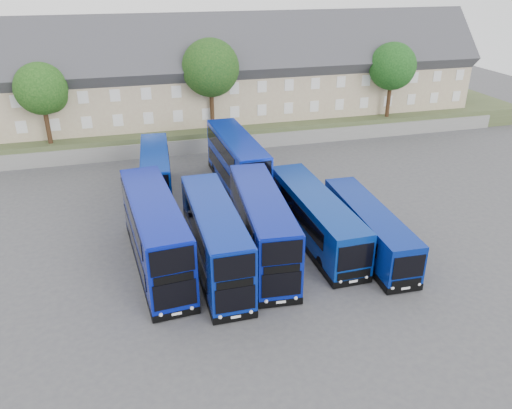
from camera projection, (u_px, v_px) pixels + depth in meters
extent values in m
plane|color=#444448|center=(260.00, 280.00, 30.60)|extent=(120.00, 120.00, 0.00)
cube|color=slate|center=(197.00, 146.00, 51.16)|extent=(70.00, 0.40, 1.50)
cube|color=#46522E|center=(183.00, 118.00, 59.76)|extent=(80.00, 20.00, 2.00)
cube|color=tan|center=(8.00, 103.00, 50.28)|extent=(6.00, 8.00, 6.00)
cube|color=#333338|center=(2.00, 72.00, 48.98)|extent=(6.00, 10.40, 10.40)
cube|color=brown|center=(10.00, 31.00, 47.68)|extent=(0.60, 0.90, 1.40)
cube|color=tan|center=(71.00, 99.00, 51.70)|extent=(6.00, 8.00, 6.00)
cube|color=#333338|center=(66.00, 70.00, 50.41)|extent=(6.00, 10.40, 10.40)
cube|color=brown|center=(76.00, 29.00, 49.11)|extent=(0.60, 0.90, 1.40)
cube|color=tan|center=(130.00, 95.00, 53.13)|extent=(6.00, 8.00, 6.00)
cube|color=#333338|center=(127.00, 67.00, 51.83)|extent=(6.00, 10.40, 10.40)
cube|color=brown|center=(138.00, 27.00, 50.53)|extent=(0.60, 0.90, 1.40)
cube|color=tan|center=(186.00, 92.00, 54.55)|extent=(6.00, 8.00, 6.00)
cube|color=#333338|center=(184.00, 64.00, 53.26)|extent=(6.00, 10.40, 10.40)
cube|color=brown|center=(196.00, 26.00, 51.96)|extent=(0.60, 0.90, 1.40)
cube|color=tan|center=(239.00, 89.00, 55.98)|extent=(6.00, 8.00, 6.00)
cube|color=#333338|center=(239.00, 61.00, 54.68)|extent=(6.00, 10.40, 10.40)
cube|color=brown|center=(252.00, 24.00, 53.38)|extent=(0.60, 0.90, 1.40)
cube|color=tan|center=(290.00, 86.00, 57.40)|extent=(6.00, 8.00, 6.00)
cube|color=#333338|center=(291.00, 59.00, 56.11)|extent=(6.00, 10.40, 10.40)
cube|color=brown|center=(305.00, 23.00, 54.81)|extent=(0.60, 0.90, 1.40)
cube|color=tan|center=(338.00, 83.00, 58.82)|extent=(6.00, 8.00, 6.00)
cube|color=#333338|center=(340.00, 57.00, 57.53)|extent=(6.00, 10.40, 10.40)
cube|color=brown|center=(355.00, 21.00, 56.23)|extent=(0.60, 0.90, 1.40)
cube|color=tan|center=(384.00, 80.00, 60.25)|extent=(6.00, 8.00, 6.00)
cube|color=#333338|center=(387.00, 55.00, 58.95)|extent=(6.00, 10.40, 10.40)
cube|color=brown|center=(402.00, 20.00, 57.65)|extent=(0.60, 0.90, 1.40)
cube|color=tan|center=(428.00, 78.00, 61.67)|extent=(6.00, 8.00, 6.00)
cube|color=#333338|center=(431.00, 52.00, 60.38)|extent=(6.00, 10.40, 10.40)
cube|color=brown|center=(448.00, 19.00, 59.08)|extent=(0.60, 0.90, 1.40)
cube|color=#081793|center=(155.00, 232.00, 31.06)|extent=(3.57, 11.75, 4.28)
cube|color=black|center=(158.00, 262.00, 32.00)|extent=(3.61, 11.79, 0.45)
cube|color=black|center=(175.00, 295.00, 26.50)|extent=(2.33, 0.25, 1.58)
cube|color=black|center=(172.00, 261.00, 25.59)|extent=(2.33, 0.25, 1.47)
cylinder|color=black|center=(149.00, 294.00, 28.52)|extent=(0.38, 1.02, 1.00)
cube|color=navy|center=(215.00, 237.00, 30.71)|extent=(2.49, 10.91, 4.01)
cube|color=black|center=(216.00, 265.00, 31.60)|extent=(2.53, 10.95, 0.45)
cube|color=black|center=(235.00, 300.00, 26.30)|extent=(2.18, 0.06, 1.49)
cube|color=black|center=(235.00, 268.00, 25.44)|extent=(2.18, 0.06, 1.39)
cylinder|color=black|center=(208.00, 295.00, 28.43)|extent=(0.30, 1.00, 1.00)
cube|color=#07188D|center=(262.00, 225.00, 32.08)|extent=(3.44, 11.32, 4.11)
cube|color=black|center=(262.00, 253.00, 32.98)|extent=(3.48, 11.36, 0.45)
cube|color=black|center=(281.00, 285.00, 27.47)|extent=(2.23, 0.24, 1.52)
cube|color=black|center=(282.00, 253.00, 26.59)|extent=(2.23, 0.24, 1.42)
cylinder|color=black|center=(254.00, 280.00, 29.72)|extent=(0.38, 1.02, 1.00)
cube|color=#082E9E|center=(156.00, 172.00, 41.08)|extent=(2.92, 9.88, 3.55)
cube|color=black|center=(158.00, 192.00, 41.86)|extent=(2.96, 9.93, 0.45)
cube|color=black|center=(158.00, 205.00, 37.06)|extent=(1.91, 0.20, 1.33)
cube|color=black|center=(156.00, 183.00, 36.30)|extent=(1.91, 0.20, 1.24)
cylinder|color=black|center=(146.00, 204.00, 39.25)|extent=(0.37, 1.02, 1.00)
cube|color=#0820A3|center=(237.00, 161.00, 42.46)|extent=(2.99, 11.50, 4.22)
cube|color=black|center=(237.00, 184.00, 43.39)|extent=(3.03, 11.54, 0.45)
cube|color=black|center=(257.00, 197.00, 37.88)|extent=(2.29, 0.14, 1.56)
cube|color=black|center=(257.00, 171.00, 36.99)|extent=(2.29, 0.14, 1.45)
cylinder|color=black|center=(235.00, 200.00, 39.98)|extent=(0.33, 1.01, 1.00)
cube|color=navy|center=(315.00, 215.00, 34.49)|extent=(2.77, 12.25, 3.01)
cube|color=black|center=(314.00, 235.00, 35.16)|extent=(2.81, 12.29, 0.45)
cube|color=black|center=(356.00, 257.00, 29.08)|extent=(2.24, 0.10, 1.63)
cylinder|color=black|center=(321.00, 264.00, 31.41)|extent=(0.32, 1.01, 1.00)
cube|color=navy|center=(368.00, 226.00, 33.43)|extent=(2.69, 10.96, 2.64)
cube|color=black|center=(366.00, 244.00, 34.02)|extent=(2.73, 11.00, 0.45)
cube|color=black|center=(409.00, 267.00, 28.54)|extent=(1.97, 0.14, 1.45)
cylinder|color=black|center=(374.00, 269.00, 30.89)|extent=(0.34, 1.01, 1.00)
cylinder|color=#382314|center=(47.00, 124.00, 47.36)|extent=(0.44, 0.44, 3.75)
sphere|color=#11390F|center=(41.00, 89.00, 45.91)|extent=(4.80, 4.80, 4.80)
sphere|color=#11390F|center=(50.00, 95.00, 46.72)|extent=(3.30, 3.30, 3.30)
cylinder|color=#382314|center=(212.00, 108.00, 51.43)|extent=(0.44, 0.44, 4.50)
sphere|color=#0E3511|center=(210.00, 68.00, 49.69)|extent=(5.76, 5.76, 5.76)
sphere|color=#0E3511|center=(216.00, 76.00, 50.56)|extent=(3.96, 3.96, 3.96)
cylinder|color=#382314|center=(389.00, 99.00, 55.85)|extent=(0.44, 0.44, 4.00)
sphere|color=#0E3410|center=(392.00, 66.00, 54.30)|extent=(5.12, 5.12, 5.12)
sphere|color=#0E3410|center=(395.00, 73.00, 55.14)|extent=(3.52, 3.52, 3.52)
cylinder|color=#382314|center=(404.00, 82.00, 63.32)|extent=(0.44, 0.44, 4.25)
sphere|color=#1A370F|center=(408.00, 51.00, 61.67)|extent=(5.44, 5.44, 5.44)
sphere|color=#1A370F|center=(410.00, 57.00, 62.52)|extent=(3.74, 3.74, 3.74)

